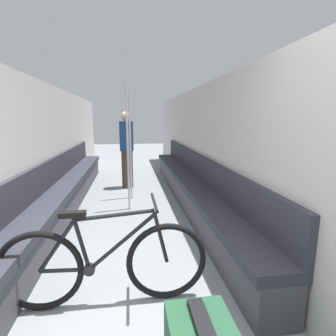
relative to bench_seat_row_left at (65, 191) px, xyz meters
The scene contains 8 objects.
wall_left 0.77m from the bench_seat_row_left, 162.61° to the left, with size 0.10×10.50×2.09m, color beige.
wall_right 2.51m from the bench_seat_row_left, ahead, with size 0.10×10.50×2.09m, color beige.
bench_seat_row_left is the anchor object (origin of this frame).
bench_seat_row_right 2.16m from the bench_seat_row_left, ahead, with size 0.42×6.01×0.90m.
bicycle 2.63m from the bench_seat_row_left, 70.43° to the right, with size 1.70×0.46×0.88m.
grab_pole_near 1.29m from the bench_seat_row_left, ahead, with size 0.08×0.08×2.07m.
grab_pole_far 1.40m from the bench_seat_row_left, 23.88° to the left, with size 0.08×0.08×2.07m.
passenger_standing 1.76m from the bench_seat_row_left, 51.49° to the left, with size 0.30×0.30×1.67m.
Camera 1 is at (0.03, -0.91, 1.53)m, focal length 28.00 mm.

